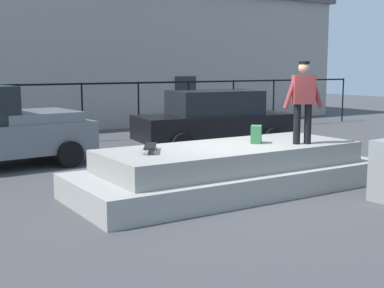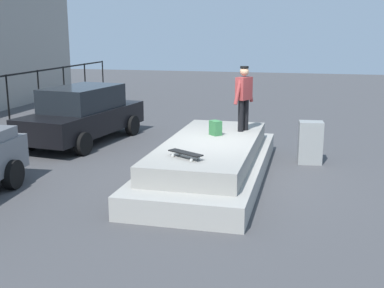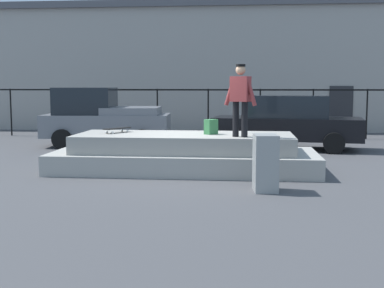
{
  "view_description": "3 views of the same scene",
  "coord_description": "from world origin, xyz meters",
  "px_view_note": "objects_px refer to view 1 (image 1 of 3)",
  "views": [
    {
      "loc": [
        -6.03,
        -8.01,
        2.38
      ],
      "look_at": [
        -0.3,
        1.02,
        0.82
      ],
      "focal_mm": 49.35,
      "sensor_mm": 36.0,
      "label": 1
    },
    {
      "loc": [
        -10.74,
        -2.09,
        3.34
      ],
      "look_at": [
        0.42,
        0.63,
        0.67
      ],
      "focal_mm": 45.72,
      "sensor_mm": 36.0,
      "label": 2
    },
    {
      "loc": [
        1.42,
        -12.09,
        2.03
      ],
      "look_at": [
        0.1,
        0.87,
        0.55
      ],
      "focal_mm": 48.52,
      "sensor_mm": 36.0,
      "label": 3
    }
  ],
  "objects_px": {
    "skateboard": "(150,146)",
    "backpack": "(256,134)",
    "car_black_sedan_mid": "(215,119)",
    "skateboarder": "(303,97)"
  },
  "relations": [
    {
      "from": "skateboard",
      "to": "backpack",
      "type": "distance_m",
      "value": 2.31
    },
    {
      "from": "skateboarder",
      "to": "car_black_sedan_mid",
      "type": "relative_size",
      "value": 0.34
    },
    {
      "from": "backpack",
      "to": "car_black_sedan_mid",
      "type": "distance_m",
      "value": 4.99
    },
    {
      "from": "skateboard",
      "to": "backpack",
      "type": "height_order",
      "value": "backpack"
    },
    {
      "from": "skateboard",
      "to": "car_black_sedan_mid",
      "type": "height_order",
      "value": "car_black_sedan_mid"
    },
    {
      "from": "car_black_sedan_mid",
      "to": "skateboard",
      "type": "bearing_deg",
      "value": -135.51
    },
    {
      "from": "backpack",
      "to": "skateboarder",
      "type": "bearing_deg",
      "value": -85.85
    },
    {
      "from": "skateboarder",
      "to": "car_black_sedan_mid",
      "type": "xyz_separation_m",
      "value": [
        1.44,
        5.09,
        -0.93
      ]
    },
    {
      "from": "car_black_sedan_mid",
      "to": "backpack",
      "type": "bearing_deg",
      "value": -115.27
    },
    {
      "from": "skateboarder",
      "to": "backpack",
      "type": "relative_size",
      "value": 4.57
    }
  ]
}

